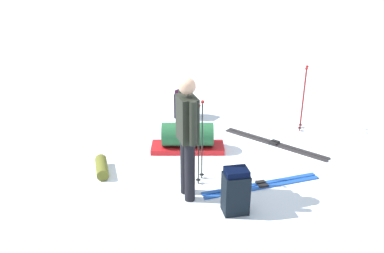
% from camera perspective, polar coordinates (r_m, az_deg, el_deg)
% --- Properties ---
extents(ground_plane, '(80.00, 80.00, 0.00)m').
position_cam_1_polar(ground_plane, '(6.34, 0.00, -5.83)').
color(ground_plane, white).
extents(skier_standing, '(0.38, 0.48, 1.70)m').
position_cam_1_polar(skier_standing, '(5.19, -0.67, -0.93)').
color(skier_standing, black).
rests_on(skier_standing, ground_plane).
extents(ski_pair_near, '(1.57, 1.19, 0.05)m').
position_cam_1_polar(ski_pair_near, '(5.94, 9.91, -8.24)').
color(ski_pair_near, '#1E50AF').
rests_on(ski_pair_near, ground_plane).
extents(ski_pair_far, '(0.26, 1.98, 0.05)m').
position_cam_1_polar(ski_pair_far, '(7.23, 11.62, -2.37)').
color(ski_pair_far, '#282526').
rests_on(ski_pair_far, ground_plane).
extents(backpack_large_dark, '(0.41, 0.41, 0.63)m').
position_cam_1_polar(backpack_large_dark, '(5.20, 6.23, -9.14)').
color(backpack_large_dark, black).
rests_on(backpack_large_dark, ground_plane).
extents(backpack_bright, '(0.33, 0.23, 0.60)m').
position_cam_1_polar(backpack_bright, '(8.17, -1.24, 3.25)').
color(backpack_bright, black).
rests_on(backpack_bright, ground_plane).
extents(ski_poles_planted_near, '(0.22, 0.12, 1.24)m').
position_cam_1_polar(ski_poles_planted_near, '(5.66, 1.19, -1.71)').
color(ski_poles_planted_near, black).
rests_on(ski_poles_planted_near, ground_plane).
extents(ski_poles_planted_far, '(0.22, 0.12, 1.24)m').
position_cam_1_polar(ski_poles_planted_far, '(7.72, 15.61, 4.33)').
color(ski_poles_planted_far, maroon).
rests_on(ski_poles_planted_far, ground_plane).
extents(gear_sled, '(1.10, 1.26, 0.49)m').
position_cam_1_polar(gear_sled, '(6.79, -0.63, -1.63)').
color(gear_sled, red).
rests_on(gear_sled, ground_plane).
extents(sleeping_mat_rolled, '(0.48, 0.54, 0.18)m').
position_cam_1_polar(sleeping_mat_rolled, '(6.31, -12.72, -5.68)').
color(sleeping_mat_rolled, brown).
rests_on(sleeping_mat_rolled, ground_plane).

